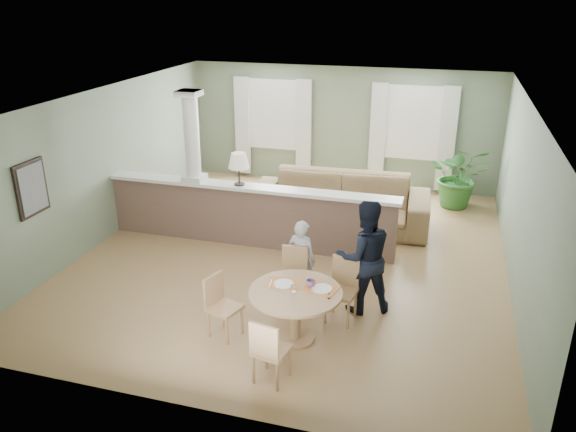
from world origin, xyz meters
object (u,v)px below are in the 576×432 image
(houseplant, at_px, (460,176))
(man_person, at_px, (364,257))
(chair_far_boy, at_px, (293,274))
(chair_near, at_px, (269,349))
(child_person, at_px, (301,259))
(sofa, at_px, (339,202))
(dining_table, at_px, (296,301))
(chair_far_man, at_px, (343,286))
(chair_side, at_px, (220,303))

(houseplant, height_order, man_person, man_person)
(chair_far_boy, distance_m, chair_near, 1.80)
(houseplant, distance_m, child_person, 5.04)
(sofa, height_order, chair_near, sofa)
(dining_table, height_order, child_person, child_person)
(houseplant, bearing_deg, chair_far_boy, -115.31)
(houseplant, bearing_deg, chair_near, -107.34)
(child_person, bearing_deg, houseplant, -101.31)
(houseplant, bearing_deg, chair_far_man, -106.91)
(dining_table, relative_size, chair_far_boy, 1.37)
(houseplant, xyz_separation_m, man_person, (-1.28, -4.65, 0.17))
(dining_table, xyz_separation_m, chair_side, (-0.98, -0.14, -0.11))
(sofa, distance_m, chair_near, 4.84)
(chair_near, bearing_deg, child_person, -75.44)
(dining_table, relative_size, chair_far_man, 1.34)
(chair_far_boy, height_order, chair_far_man, chair_far_man)
(sofa, height_order, houseplant, houseplant)
(chair_far_boy, height_order, chair_side, chair_far_boy)
(chair_side, height_order, man_person, man_person)
(dining_table, xyz_separation_m, chair_near, (-0.07, -0.93, -0.11))
(chair_near, bearing_deg, sofa, -77.93)
(chair_far_man, xyz_separation_m, chair_side, (-1.46, -0.83, -0.03))
(chair_side, bearing_deg, chair_far_man, -42.48)
(chair_near, relative_size, chair_side, 1.00)
(chair_far_boy, height_order, child_person, child_person)
(man_person, bearing_deg, chair_far_man, 27.68)
(houseplant, distance_m, dining_table, 5.98)
(sofa, xyz_separation_m, child_person, (-0.00, -2.80, 0.12))
(child_person, bearing_deg, chair_side, 72.96)
(sofa, relative_size, chair_far_man, 3.78)
(dining_table, bearing_deg, chair_far_man, 55.34)
(houseplant, xyz_separation_m, chair_side, (-2.97, -5.78, -0.20))
(sofa, xyz_separation_m, chair_near, (0.15, -4.84, -0.03))
(chair_far_boy, bearing_deg, sofa, 87.47)
(chair_far_boy, bearing_deg, dining_table, -73.39)
(chair_near, height_order, chair_side, chair_side)
(child_person, relative_size, man_person, 0.73)
(chair_side, bearing_deg, man_person, -38.35)
(chair_far_boy, xyz_separation_m, chair_near, (0.21, -1.79, -0.02))
(dining_table, distance_m, chair_far_man, 0.85)
(houseplant, bearing_deg, man_person, -105.35)
(dining_table, distance_m, child_person, 1.13)
(sofa, bearing_deg, child_person, -93.15)
(dining_table, xyz_separation_m, chair_far_man, (0.48, 0.69, -0.08))
(dining_table, height_order, man_person, man_person)
(houseplant, relative_size, child_person, 1.09)
(sofa, xyz_separation_m, chair_far_boy, (-0.06, -3.05, -0.01))
(chair_near, xyz_separation_m, child_person, (-0.15, 2.04, 0.15))
(sofa, relative_size, chair_far_boy, 3.86)
(chair_near, bearing_deg, chair_far_boy, -72.98)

